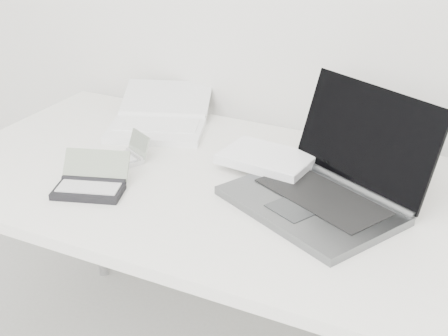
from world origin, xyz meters
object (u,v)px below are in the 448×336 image
at_px(palmtop_charcoal, 91,184).
at_px(netbook_open_white, 159,120).
at_px(desk, 242,202).
at_px(laptop_large, 314,179).

bearing_deg(palmtop_charcoal, netbook_open_white, 80.50).
bearing_deg(desk, laptop_large, 11.30).
bearing_deg(netbook_open_white, laptop_large, -40.26).
height_order(laptop_large, netbook_open_white, laptop_large).
bearing_deg(desk, palmtop_charcoal, -149.74).
bearing_deg(netbook_open_white, palmtop_charcoal, -101.28).
relative_size(desk, palmtop_charcoal, 7.97).
xyz_separation_m(laptop_large, palmtop_charcoal, (-0.49, -0.22, -0.02)).
distance_m(desk, laptop_large, 0.20).
xyz_separation_m(desk, palmtop_charcoal, (-0.32, -0.19, 0.06)).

